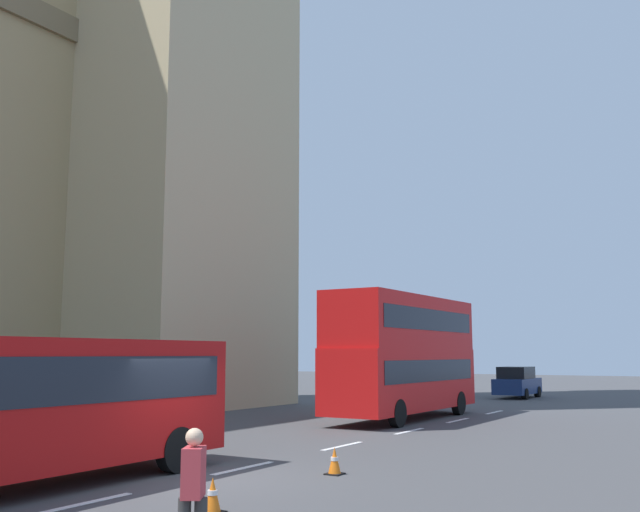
{
  "coord_description": "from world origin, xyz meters",
  "views": [
    {
      "loc": [
        -11.74,
        -10.22,
        2.59
      ],
      "look_at": [
        10.36,
        3.26,
        6.18
      ],
      "focal_mm": 39.8,
      "sensor_mm": 36.0,
      "label": 1
    }
  ],
  "objects_px": {
    "pedestrian_by_kerb": "(193,493)",
    "sedan_lead": "(517,382)",
    "double_decker_bus": "(404,351)",
    "traffic_cone_middle": "(335,461)",
    "traffic_cone_west": "(213,496)"
  },
  "relations": [
    {
      "from": "double_decker_bus",
      "to": "sedan_lead",
      "type": "xyz_separation_m",
      "value": [
        16.38,
        0.12,
        -1.8
      ]
    },
    {
      "from": "sedan_lead",
      "to": "traffic_cone_middle",
      "type": "relative_size",
      "value": 7.59
    },
    {
      "from": "double_decker_bus",
      "to": "traffic_cone_west",
      "type": "distance_m",
      "value": 17.9
    },
    {
      "from": "traffic_cone_middle",
      "to": "pedestrian_by_kerb",
      "type": "bearing_deg",
      "value": -163.66
    },
    {
      "from": "sedan_lead",
      "to": "pedestrian_by_kerb",
      "type": "xyz_separation_m",
      "value": [
        -36.13,
        -6.35,
        -0.0
      ]
    },
    {
      "from": "sedan_lead",
      "to": "double_decker_bus",
      "type": "bearing_deg",
      "value": -179.6
    },
    {
      "from": "double_decker_bus",
      "to": "traffic_cone_middle",
      "type": "xyz_separation_m",
      "value": [
        -12.85,
        -4.21,
        -2.43
      ]
    },
    {
      "from": "double_decker_bus",
      "to": "pedestrian_by_kerb",
      "type": "bearing_deg",
      "value": -162.48
    },
    {
      "from": "double_decker_bus",
      "to": "sedan_lead",
      "type": "distance_m",
      "value": 16.48
    },
    {
      "from": "sedan_lead",
      "to": "traffic_cone_middle",
      "type": "xyz_separation_m",
      "value": [
        -29.23,
        -4.33,
        -0.63
      ]
    },
    {
      "from": "traffic_cone_middle",
      "to": "pedestrian_by_kerb",
      "type": "distance_m",
      "value": 7.22
    },
    {
      "from": "traffic_cone_west",
      "to": "traffic_cone_middle",
      "type": "distance_m",
      "value": 4.33
    },
    {
      "from": "traffic_cone_middle",
      "to": "pedestrian_by_kerb",
      "type": "height_order",
      "value": "pedestrian_by_kerb"
    },
    {
      "from": "pedestrian_by_kerb",
      "to": "sedan_lead",
      "type": "bearing_deg",
      "value": 9.97
    },
    {
      "from": "pedestrian_by_kerb",
      "to": "double_decker_bus",
      "type": "bearing_deg",
      "value": 17.52
    }
  ]
}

